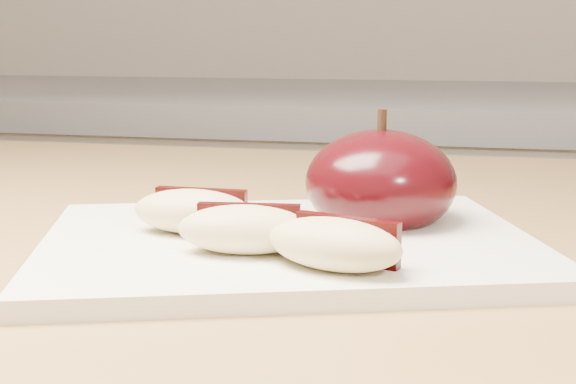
# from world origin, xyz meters

# --- Properties ---
(back_cabinet) EXTENTS (2.40, 0.62, 0.94)m
(back_cabinet) POSITION_xyz_m (0.00, 1.20, 0.47)
(back_cabinet) COLOR silver
(back_cabinet) RESTS_ON ground
(cutting_board) EXTENTS (0.32, 0.28, 0.01)m
(cutting_board) POSITION_xyz_m (0.06, 0.41, 0.91)
(cutting_board) COLOR silver
(cutting_board) RESTS_ON island_counter
(apple_half) EXTENTS (0.11, 0.11, 0.08)m
(apple_half) POSITION_xyz_m (0.10, 0.46, 0.93)
(apple_half) COLOR black
(apple_half) RESTS_ON cutting_board
(apple_wedge_a) EXTENTS (0.07, 0.03, 0.03)m
(apple_wedge_a) POSITION_xyz_m (0.00, 0.41, 0.92)
(apple_wedge_a) COLOR #D8C289
(apple_wedge_a) RESTS_ON cutting_board
(apple_wedge_b) EXTENTS (0.07, 0.04, 0.03)m
(apple_wedge_b) POSITION_xyz_m (0.04, 0.37, 0.92)
(apple_wedge_b) COLOR #D8C289
(apple_wedge_b) RESTS_ON cutting_board
(apple_wedge_c) EXTENTS (0.08, 0.05, 0.03)m
(apple_wedge_c) POSITION_xyz_m (0.10, 0.35, 0.92)
(apple_wedge_c) COLOR #D8C289
(apple_wedge_c) RESTS_ON cutting_board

